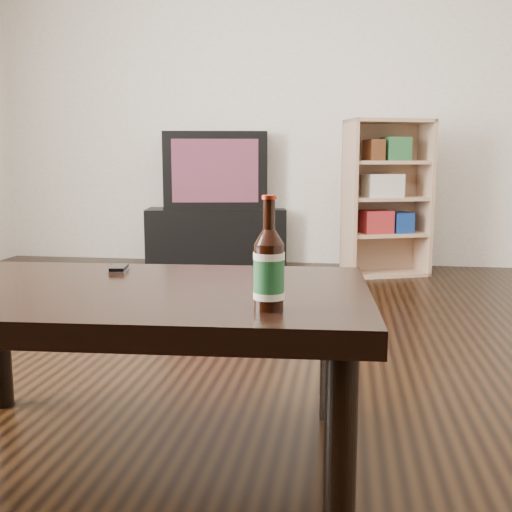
# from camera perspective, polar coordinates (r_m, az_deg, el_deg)

# --- Properties ---
(floor) EXTENTS (5.00, 6.00, 0.01)m
(floor) POSITION_cam_1_polar(r_m,az_deg,el_deg) (2.07, -2.67, -14.48)
(floor) COLOR black
(floor) RESTS_ON ground
(wall_back) EXTENTS (5.00, 0.02, 2.70)m
(wall_back) POSITION_cam_1_polar(r_m,az_deg,el_deg) (4.92, 4.23, 15.10)
(wall_back) COLOR beige
(wall_back) RESTS_ON ground
(tv_stand) EXTENTS (1.20, 0.75, 0.45)m
(tv_stand) POSITION_cam_1_polar(r_m,az_deg,el_deg) (4.99, -3.76, 2.05)
(tv_stand) COLOR black
(tv_stand) RESTS_ON floor
(tv) EXTENTS (0.89, 0.65, 0.61)m
(tv) POSITION_cam_1_polar(r_m,az_deg,el_deg) (4.95, -3.82, 8.14)
(tv) COLOR black
(tv) RESTS_ON tv_stand
(bookshelf) EXTENTS (0.66, 0.46, 1.12)m
(bookshelf) POSITION_cam_1_polar(r_m,az_deg,el_deg) (4.44, 12.18, 5.66)
(bookshelf) COLOR tan
(bookshelf) RESTS_ON floor
(coffee_table) EXTENTS (1.32, 0.82, 0.48)m
(coffee_table) POSITION_cam_1_polar(r_m,az_deg,el_deg) (1.68, -11.62, -5.06)
(coffee_table) COLOR black
(coffee_table) RESTS_ON floor
(beer_bottle) EXTENTS (0.10, 0.10, 0.26)m
(beer_bottle) POSITION_cam_1_polar(r_m,az_deg,el_deg) (1.37, 1.24, -1.34)
(beer_bottle) COLOR black
(beer_bottle) RESTS_ON coffee_table
(phone) EXTENTS (0.07, 0.10, 0.02)m
(phone) POSITION_cam_1_polar(r_m,az_deg,el_deg) (1.92, -12.92, -1.19)
(phone) COLOR #A3A2A5
(phone) RESTS_ON coffee_table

